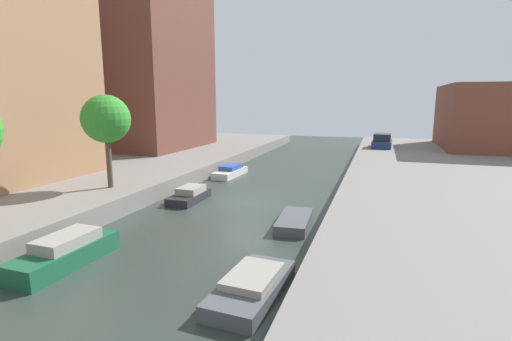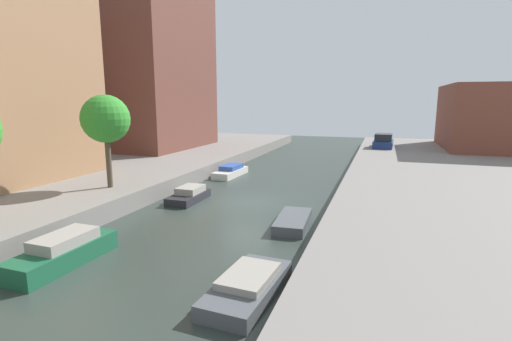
% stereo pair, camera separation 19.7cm
% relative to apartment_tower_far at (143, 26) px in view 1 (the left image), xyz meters
% --- Properties ---
extents(ground_plane, '(84.00, 84.00, 0.00)m').
position_rel_apartment_tower_far_xyz_m(ground_plane, '(16.00, -14.14, -13.01)').
color(ground_plane, '#2D3833').
extents(quay_left, '(20.00, 64.00, 1.00)m').
position_rel_apartment_tower_far_xyz_m(quay_left, '(1.00, -14.14, -12.51)').
color(quay_left, gray).
rests_on(quay_left, ground_plane).
extents(apartment_tower_far, '(10.00, 12.35, 24.01)m').
position_rel_apartment_tower_far_xyz_m(apartment_tower_far, '(0.00, 0.00, 0.00)').
color(apartment_tower_far, brown).
rests_on(apartment_tower_far, quay_left).
extents(low_block_right, '(10.00, 12.12, 6.33)m').
position_rel_apartment_tower_far_xyz_m(low_block_right, '(34.00, 9.46, -8.84)').
color(low_block_right, brown).
rests_on(low_block_right, quay_right).
extents(street_tree_2, '(2.59, 2.59, 5.07)m').
position_rel_apartment_tower_far_xyz_m(street_tree_2, '(8.93, -16.97, -8.26)').
color(street_tree_2, '#4E3F31').
rests_on(street_tree_2, quay_left).
extents(parked_car, '(2.07, 4.20, 1.43)m').
position_rel_apartment_tower_far_xyz_m(parked_car, '(23.26, 7.01, -11.41)').
color(parked_car, navy).
rests_on(parked_car, quay_right).
extents(moored_boat_left_1, '(1.48, 4.03, 1.09)m').
position_rel_apartment_tower_far_xyz_m(moored_boat_left_1, '(12.65, -24.01, -12.55)').
color(moored_boat_left_1, '#195638').
rests_on(moored_boat_left_1, ground_plane).
extents(moored_boat_left_2, '(1.42, 3.09, 0.83)m').
position_rel_apartment_tower_far_xyz_m(moored_boat_left_2, '(12.69, -14.90, -12.66)').
color(moored_boat_left_2, '#232328').
rests_on(moored_boat_left_2, ground_plane).
extents(moored_boat_left_3, '(1.57, 3.93, 0.84)m').
position_rel_apartment_tower_far_xyz_m(moored_boat_left_3, '(12.14, -7.23, -12.66)').
color(moored_boat_left_3, beige).
rests_on(moored_boat_left_3, ground_plane).
extents(moored_boat_right_1, '(1.83, 3.82, 0.70)m').
position_rel_apartment_tower_far_xyz_m(moored_boat_right_1, '(19.62, -24.00, -12.71)').
color(moored_boat_right_1, '#4C5156').
rests_on(moored_boat_right_1, ground_plane).
extents(moored_boat_right_2, '(1.58, 3.37, 0.46)m').
position_rel_apartment_tower_far_xyz_m(moored_boat_right_2, '(19.44, -17.36, -12.78)').
color(moored_boat_right_2, '#4C5156').
rests_on(moored_boat_right_2, ground_plane).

